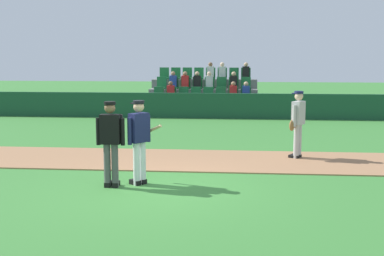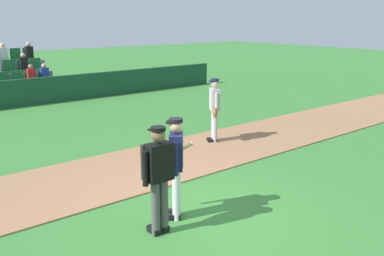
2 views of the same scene
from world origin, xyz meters
name	(u,v)px [view 1 (image 1 of 2)]	position (x,y,z in m)	size (l,w,h in m)	color
ground_plane	(156,188)	(0.00, 0.00, 0.00)	(80.00, 80.00, 0.00)	#387A33
infield_dirt_path	(173,160)	(0.00, 2.79, 0.01)	(28.00, 2.71, 0.03)	#9E704C
dugout_fence	(200,106)	(0.00, 11.60, 0.53)	(20.00, 0.16, 1.06)	#19472D
stadium_bleachers	(204,99)	(0.02, 13.47, 0.64)	(5.00, 2.95, 2.30)	slate
batter_navy_jersey	(139,139)	(-0.38, 0.27, 0.97)	(0.76, 0.67, 1.76)	white
umpire_home_plate	(111,139)	(-0.91, 0.01, 1.00)	(0.59, 0.31, 1.76)	#4C4C4C
runner_grey_jersey	(298,122)	(3.17, 3.27, 0.96)	(0.47, 0.59, 1.76)	#B2B2B2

